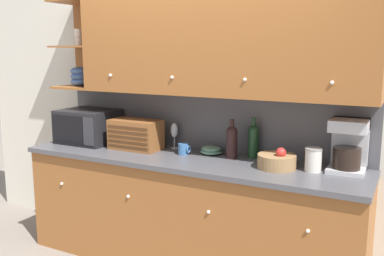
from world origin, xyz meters
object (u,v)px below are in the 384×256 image
Objects in this scene: second_wine_bottle at (232,140)px; wine_glass at (174,131)px; coffee_maker at (348,145)px; storage_canister at (313,160)px; bread_box at (136,135)px; mug at (184,149)px; microwave at (88,126)px; wine_bottle at (253,140)px; bowl_stack_on_counter at (211,150)px; fruit_basket at (277,161)px.

wine_glass is at bearing 170.88° from second_wine_bottle.
storage_canister is at bearing -149.43° from coffee_maker.
bread_box is 0.48m from mug.
microwave is 1.55× the size of wine_bottle.
coffee_maker is at bearing 2.75° from second_wine_bottle.
storage_canister is (1.06, -0.01, 0.04)m from mug.
mug is 0.23m from bowl_stack_on_counter.
fruit_basket is at bearing -3.63° from mug.
wine_glass is at bearing 171.87° from storage_canister.
bowl_stack_on_counter is (0.39, -0.05, -0.12)m from wine_glass.
fruit_basket is 0.74× the size of coffee_maker.
bread_box is at bearing -146.75° from wine_glass.
wine_glass is 1.47m from coffee_maker.
wine_glass is 1.26m from storage_canister.
bread_box is at bearing -169.83° from wine_bottle.
bowl_stack_on_counter is 0.37m from wine_bottle.
fruit_basket is (0.26, -0.21, -0.09)m from wine_bottle.
bread_box is 1.35× the size of wine_bottle.
wine_bottle reaches higher than wine_glass.
wine_glass is at bearing 173.08° from bowl_stack_on_counter.
mug is at bearing 179.27° from storage_canister.
microwave is at bearing -174.12° from wine_bottle.
mug is (0.47, 0.02, -0.08)m from bread_box.
second_wine_bottle is at bearing 2.82° from microwave.
bowl_stack_on_counter is 0.23m from second_wine_bottle.
coffee_maker is at bearing 2.80° from microwave.
fruit_basket is (0.81, -0.05, 0.01)m from mug.
fruit_basket is at bearing -39.35° from wine_bottle.
wine_glass is 0.81× the size of fruit_basket.
coffee_maker reaches higher than bread_box.
wine_glass is 0.59m from second_wine_bottle.
fruit_basket is (1.83, -0.05, -0.10)m from microwave.
coffee_maker is at bearing -3.87° from wine_bottle.
mug is 0.35× the size of fruit_basket.
bowl_stack_on_counter is at bearing 30.60° from mug.
coffee_maker is (0.88, 0.04, 0.04)m from second_wine_bottle.
bowl_stack_on_counter is 0.49× the size of coffee_maker.
second_wine_bottle is 0.88m from coffee_maker.
microwave is 1.15× the size of bread_box.
bowl_stack_on_counter is 0.65× the size of fruit_basket.
storage_canister is (0.66, -0.08, -0.06)m from second_wine_bottle.
wine_bottle is 1.17× the size of fruit_basket.
storage_canister is at bearing 8.49° from fruit_basket.
bread_box reaches higher than fruit_basket.
mug is at bearing -174.94° from coffee_maker.
coffee_maker is (1.75, 0.13, 0.06)m from bread_box.
microwave reaches higher than fruit_basket.
bowl_stack_on_counter is at bearing -172.76° from wine_bottle.
mug is 1.07m from storage_canister.
second_wine_bottle is 1.13× the size of fruit_basket.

